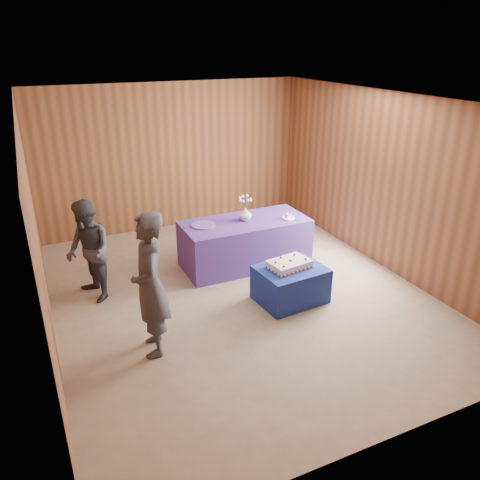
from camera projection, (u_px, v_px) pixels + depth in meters
ground at (239, 294)px, 6.75m from camera, size 6.00×6.00×0.00m
room_shell at (238, 172)px, 6.03m from camera, size 5.04×6.04×2.72m
cake_table at (290, 284)px, 6.49m from camera, size 0.96×0.78×0.50m
serving_table at (245, 243)px, 7.50m from camera, size 2.00×0.91×0.75m
sheet_cake at (289, 264)px, 6.40m from camera, size 0.63×0.48×0.13m
vase at (245, 214)px, 7.35m from camera, size 0.25×0.25×0.21m
flower_spray at (245, 199)px, 7.25m from camera, size 0.22×0.22×0.17m
platter at (203, 225)px, 7.16m from camera, size 0.45×0.45×0.02m
plate at (288, 218)px, 7.45m from camera, size 0.26×0.26×0.01m
cake_slice at (289, 216)px, 7.44m from camera, size 0.08×0.07×0.09m
knife at (292, 220)px, 7.37m from camera, size 0.26×0.09×0.00m
guest_left at (150, 285)px, 5.21m from camera, size 0.51×0.69×1.72m
guest_right at (89, 252)px, 6.37m from camera, size 0.71×0.82×1.44m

